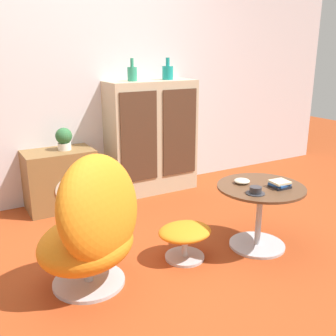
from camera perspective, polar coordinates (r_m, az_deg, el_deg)
name	(u,v)px	position (r m, az deg, el deg)	size (l,w,h in m)	color
ground_plane	(170,263)	(2.87, 0.26, -13.59)	(12.00, 12.00, 0.00)	#9E3D19
wall_back	(85,66)	(3.97, -12.01, 14.29)	(6.40, 0.06, 2.60)	silver
sideboard	(151,137)	(4.09, -2.41, 4.51)	(0.92, 0.38, 1.16)	tan
tv_console	(60,180)	(3.83, -15.38, -1.62)	(0.63, 0.40, 0.56)	brown
egg_chair	(93,227)	(2.47, -10.81, -8.44)	(0.87, 0.85, 0.90)	#B7B7BC
ottoman	(185,235)	(2.84, 2.47, -9.69)	(0.39, 0.33, 0.25)	#B7B7BC
coffee_table	(260,207)	(3.03, 13.15, -5.54)	(0.65, 0.65, 0.49)	#B7B7BC
vase_leftmost	(132,73)	(3.92, -5.22, 13.53)	(0.09, 0.09, 0.22)	#2D8E6B
vase_inner_left	(168,72)	(4.10, -0.04, 13.75)	(0.11, 0.11, 0.22)	teal
potted_plant	(64,138)	(3.74, -14.87, 4.21)	(0.15, 0.15, 0.21)	silver
teacup	(255,191)	(2.80, 12.57, -3.27)	(0.13, 0.13, 0.05)	#2D2D33
book_stack	(280,184)	(2.96, 15.92, -2.27)	(0.14, 0.14, 0.05)	black
bowl	(242,181)	(2.99, 10.67, -1.86)	(0.12, 0.12, 0.04)	beige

